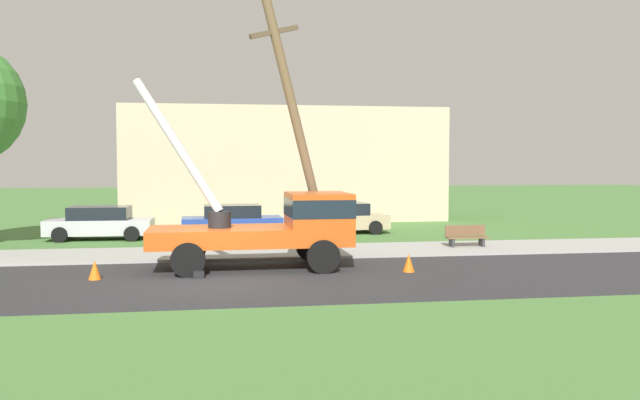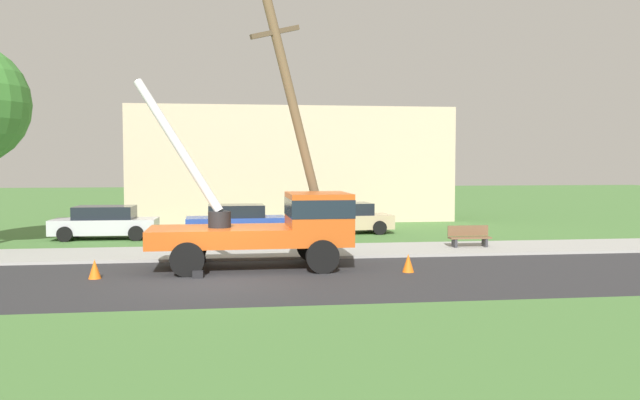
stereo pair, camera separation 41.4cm
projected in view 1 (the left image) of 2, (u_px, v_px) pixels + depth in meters
name	position (u px, v px, depth m)	size (l,w,h in m)	color
ground_plane	(217.00, 234.00, 30.03)	(120.00, 120.00, 0.00)	#477538
road_asphalt	(217.00, 281.00, 18.19)	(80.00, 7.13, 0.01)	#2B2B2D
sidewalk_strip	(217.00, 253.00, 23.42)	(80.00, 3.46, 0.10)	#9E9E99
utility_truck	(277.00, 223.00, 20.37)	(6.79, 3.20, 5.98)	#C65119
leaning_utility_pole	(298.00, 128.00, 22.18)	(3.04, 1.40, 8.75)	brown
traffic_cone_ahead	(409.00, 263.00, 19.67)	(0.36, 0.36, 0.56)	orange
traffic_cone_behind	(95.00, 270.00, 18.38)	(0.36, 0.36, 0.56)	orange
parked_sedan_silver	(100.00, 223.00, 28.03)	(4.44, 2.09, 1.42)	#B7B7BF
parked_sedan_blue	(232.00, 221.00, 29.07)	(4.46, 2.12, 1.42)	#263F99
parked_sedan_tan	(340.00, 218.00, 30.45)	(4.52, 2.23, 1.42)	tan
park_bench	(466.00, 237.00, 24.92)	(1.60, 0.45, 0.90)	brown
lowrise_building_backdrop	(284.00, 164.00, 38.12)	(18.00, 6.00, 6.40)	#C6B293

